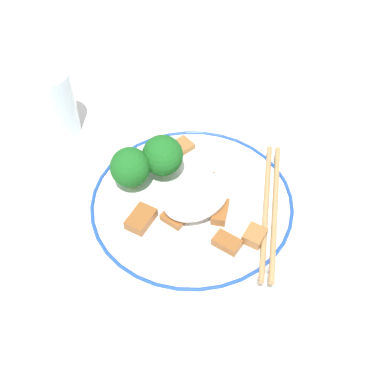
{
  "coord_description": "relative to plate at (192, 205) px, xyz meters",
  "views": [
    {
      "loc": [
        0.26,
        0.34,
        0.55
      ],
      "look_at": [
        0.0,
        0.0,
        0.04
      ],
      "focal_mm": 50.0,
      "sensor_mm": 36.0,
      "label": 1
    }
  ],
  "objects": [
    {
      "name": "ground_plane",
      "position": [
        0.0,
        0.0,
        -0.01
      ],
      "size": [
        3.0,
        3.0,
        0.0
      ],
      "primitive_type": "plane",
      "color": "silver"
    },
    {
      "name": "plate",
      "position": [
        0.0,
        0.0,
        0.0
      ],
      "size": [
        0.26,
        0.26,
        0.02
      ],
      "color": "white",
      "rests_on": "ground_plane"
    },
    {
      "name": "rice_mound",
      "position": [
        0.0,
        0.01,
        0.02
      ],
      "size": [
        0.09,
        0.07,
        0.04
      ],
      "color": "white",
      "rests_on": "plate"
    },
    {
      "name": "broccoli_back_left",
      "position": [
        0.0,
        -0.06,
        0.04
      ],
      "size": [
        0.05,
        0.05,
        0.06
      ],
      "color": "#7FB756",
      "rests_on": "plate"
    },
    {
      "name": "broccoli_back_center",
      "position": [
        0.04,
        -0.07,
        0.04
      ],
      "size": [
        0.05,
        0.05,
        0.06
      ],
      "color": "#7FB756",
      "rests_on": "plate"
    },
    {
      "name": "meat_near_front",
      "position": [
        -0.02,
        0.09,
        0.01
      ],
      "size": [
        0.03,
        0.03,
        0.01
      ],
      "color": "#9E6633",
      "rests_on": "plate"
    },
    {
      "name": "meat_near_left",
      "position": [
        -0.02,
        0.04,
        0.01
      ],
      "size": [
        0.04,
        0.04,
        0.01
      ],
      "color": "brown",
      "rests_on": "plate"
    },
    {
      "name": "meat_near_right",
      "position": [
        0.01,
        0.08,
        0.01
      ],
      "size": [
        0.03,
        0.04,
        0.01
      ],
      "color": "brown",
      "rests_on": "plate"
    },
    {
      "name": "meat_near_back",
      "position": [
        -0.03,
        -0.01,
        0.01
      ],
      "size": [
        0.05,
        0.04,
        0.01
      ],
      "color": "brown",
      "rests_on": "plate"
    },
    {
      "name": "meat_on_rice_edge",
      "position": [
        -0.05,
        -0.09,
        0.01
      ],
      "size": [
        0.03,
        0.03,
        0.01
      ],
      "color": "#9E6633",
      "rests_on": "plate"
    },
    {
      "name": "meat_mid_left",
      "position": [
        0.03,
        0.01,
        0.01
      ],
      "size": [
        0.04,
        0.04,
        0.01
      ],
      "color": "brown",
      "rests_on": "plate"
    },
    {
      "name": "meat_mid_right",
      "position": [
        0.07,
        -0.01,
        0.01
      ],
      "size": [
        0.05,
        0.04,
        0.01
      ],
      "color": "brown",
      "rests_on": "plate"
    },
    {
      "name": "chopsticks",
      "position": [
        -0.07,
        0.07,
        0.01
      ],
      "size": [
        0.17,
        0.17,
        0.01
      ],
      "color": "#AD8451",
      "rests_on": "plate"
    },
    {
      "name": "drinking_glass",
      "position": [
        0.07,
        -0.24,
        0.04
      ],
      "size": [
        0.07,
        0.07,
        0.11
      ],
      "color": "silver",
      "rests_on": "ground_plane"
    }
  ]
}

